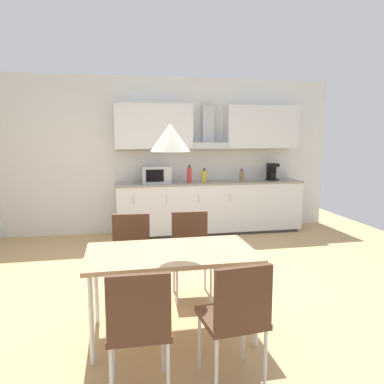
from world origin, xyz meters
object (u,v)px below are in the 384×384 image
object	(u,v)px
pendant_lamp	(170,138)
chair_far_right	(191,245)
bottle_yellow	(204,176)
bottle_brown	(242,176)
dining_table	(171,257)
chair_near_right	(237,312)
bottle_red	(189,175)
microwave	(156,175)
chair_far_left	(131,249)
coffee_maker	(272,172)
chair_near_left	(139,321)

from	to	relation	value
pendant_lamp	chair_far_right	bearing A→B (deg)	67.57
bottle_yellow	bottle_brown	world-z (taller)	bottle_yellow
dining_table	chair_near_right	bearing A→B (deg)	-67.36
bottle_red	microwave	bearing A→B (deg)	176.96
pendant_lamp	chair_far_left	bearing A→B (deg)	111.63
bottle_red	bottle_brown	size ratio (longest dim) A/B	1.38
chair_far_left	chair_near_right	bearing A→B (deg)	-67.86
chair_near_right	pendant_lamp	world-z (taller)	pendant_lamp
bottle_red	chair_far_left	distance (m)	2.73
microwave	bottle_red	bearing A→B (deg)	-3.04
microwave	coffee_maker	distance (m)	2.07
microwave	pendant_lamp	size ratio (longest dim) A/B	1.50
microwave	chair_far_left	bearing A→B (deg)	-101.77
microwave	bottle_red	xyz separation A→B (m)	(0.56, -0.03, -0.01)
chair_near_right	chair_far_left	bearing A→B (deg)	112.14
microwave	pendant_lamp	world-z (taller)	pendant_lamp
chair_near_left	chair_far_left	xyz separation A→B (m)	(0.01, 1.53, 0.00)
coffee_maker	dining_table	xyz separation A→B (m)	(-2.28, -3.28, -0.37)
chair_far_right	chair_far_left	world-z (taller)	same
microwave	chair_near_right	xyz separation A→B (m)	(0.10, -4.02, -0.50)
dining_table	chair_far_left	world-z (taller)	chair_far_left
bottle_red	chair_far_right	xyz separation A→B (m)	(-0.46, -2.46, -0.49)
bottle_red	dining_table	distance (m)	3.33
bottle_yellow	chair_far_left	distance (m)	2.91
dining_table	chair_far_right	bearing A→B (deg)	67.57
chair_far_right	microwave	bearing A→B (deg)	92.29
coffee_maker	chair_near_left	bearing A→B (deg)	-122.70
bottle_brown	chair_far_right	xyz separation A→B (m)	(-1.40, -2.51, -0.45)
chair_near_right	bottle_red	bearing A→B (deg)	83.50
coffee_maker	dining_table	bearing A→B (deg)	-124.85
chair_far_left	pendant_lamp	world-z (taller)	pendant_lamp
bottle_yellow	chair_near_right	xyz separation A→B (m)	(-0.73, -4.07, -0.46)
coffee_maker	microwave	bearing A→B (deg)	-179.27
dining_table	bottle_brown	bearing A→B (deg)	62.35
chair_far_right	bottle_yellow	bearing A→B (deg)	73.87
bottle_brown	microwave	bearing A→B (deg)	-179.28
bottle_red	dining_table	world-z (taller)	bottle_red
coffee_maker	pendant_lamp	distance (m)	4.04
bottle_yellow	dining_table	size ratio (longest dim) A/B	0.17
dining_table	coffee_maker	bearing A→B (deg)	55.15
pendant_lamp	bottle_red	bearing A→B (deg)	76.52
bottle_yellow	dining_table	xyz separation A→B (m)	(-1.05, -3.30, -0.31)
bottle_yellow	chair_far_right	bearing A→B (deg)	-106.13
chair_near_right	microwave	bearing A→B (deg)	91.46
dining_table	chair_far_right	size ratio (longest dim) A/B	1.59
chair_near_right	chair_far_right	bearing A→B (deg)	90.11
chair_far_right	chair_far_left	xyz separation A→B (m)	(-0.62, -0.00, 0.00)
bottle_brown	chair_far_right	world-z (taller)	bottle_brown
chair_far_right	chair_near_right	world-z (taller)	same
chair_far_right	pendant_lamp	distance (m)	1.39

